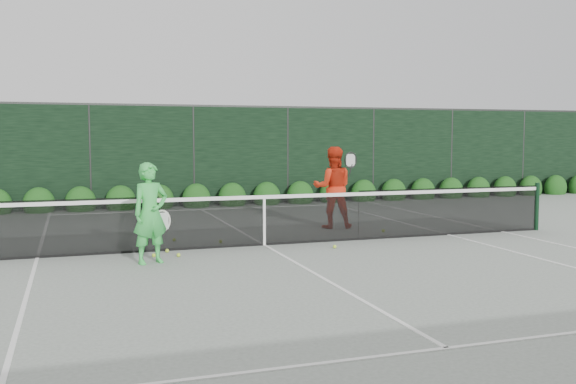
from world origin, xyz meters
name	(u,v)px	position (x,y,z in m)	size (l,w,h in m)	color
ground	(264,245)	(0.00, 0.00, 0.00)	(80.00, 80.00, 0.00)	gray
tennis_net	(263,218)	(-0.02, 0.00, 0.53)	(12.90, 0.10, 1.07)	black
player_woman	(151,213)	(-2.28, -1.07, 0.84)	(0.71, 0.58, 1.68)	green
player_man	(333,187)	(2.17, 1.78, 0.94)	(1.08, 0.94, 1.87)	red
court_lines	(264,245)	(0.00, 0.00, 0.01)	(11.03, 23.83, 0.01)	white
windscreen_fence	(315,176)	(0.00, -2.71, 1.51)	(32.00, 21.07, 3.06)	black
hedge_row	(196,199)	(0.00, 7.15, 0.23)	(31.66, 0.65, 0.94)	#113D10
tennis_balls	(235,245)	(-0.58, 0.03, 0.03)	(5.22, 1.84, 0.07)	#BAE132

